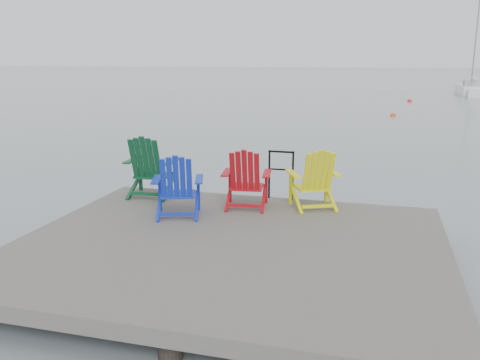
% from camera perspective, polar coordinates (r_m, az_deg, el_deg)
% --- Properties ---
extents(ground, '(400.00, 400.00, 0.00)m').
position_cam_1_polar(ground, '(7.45, -1.06, -10.51)').
color(ground, gray).
rests_on(ground, ground).
extents(dock, '(6.00, 5.00, 1.40)m').
position_cam_1_polar(dock, '(7.32, -1.08, -8.02)').
color(dock, '#292724').
rests_on(dock, ground).
extents(handrail, '(0.48, 0.04, 0.90)m').
position_cam_1_polar(handrail, '(9.35, 4.63, 1.13)').
color(handrail, black).
rests_on(handrail, dock).
extents(chair_green, '(0.96, 0.90, 1.15)m').
position_cam_1_polar(chair_green, '(9.61, -10.05, 1.54)').
color(chair_green, '#0B3D21').
rests_on(chair_green, dock).
extents(chair_blue, '(0.98, 0.94, 1.04)m').
position_cam_1_polar(chair_blue, '(8.32, -7.04, -0.59)').
color(chair_blue, '#1129B0').
rests_on(chair_blue, dock).
extents(chair_red, '(0.91, 0.86, 1.04)m').
position_cam_1_polar(chair_red, '(8.73, 0.68, 0.18)').
color(chair_red, '#A20B12').
rests_on(chair_red, dock).
extents(chair_yellow, '(1.02, 0.98, 1.05)m').
position_cam_1_polar(chair_yellow, '(8.80, 8.39, 0.15)').
color(chair_yellow, yellow).
rests_on(chair_yellow, dock).
extents(sailboat_near, '(2.24, 7.68, 10.62)m').
position_cam_1_polar(sailboat_near, '(49.73, 24.51, 9.13)').
color(sailboat_near, white).
rests_on(sailboat_near, ground).
extents(buoy_b, '(0.33, 0.33, 0.33)m').
position_cam_1_polar(buoy_b, '(29.29, 16.80, 6.90)').
color(buoy_b, '#C94B0B').
rests_on(buoy_b, ground).
extents(buoy_d, '(0.35, 0.35, 0.35)m').
position_cam_1_polar(buoy_d, '(39.72, 18.50, 8.34)').
color(buoy_d, red).
rests_on(buoy_d, ground).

